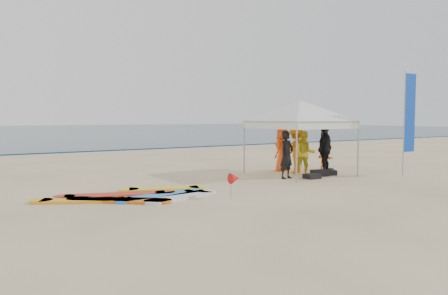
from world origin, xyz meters
The scene contains 13 objects.
ground centered at (0.00, 0.00, 0.00)m, with size 120.00×120.00×0.00m, color beige.
shoreline_foam centered at (0.00, 18.20, 0.00)m, with size 160.00×1.20×0.01m, color silver.
person_black_a centered at (3.40, 3.41, 0.80)m, with size 0.58×0.38×1.59m, color black.
person_yellow centered at (4.45, 3.68, 0.78)m, with size 0.76×0.59×1.55m, color yellow.
person_orange_a centered at (4.71, 4.42, 0.85)m, with size 1.09×0.63×1.69m, color orange.
person_black_b centered at (5.24, 3.50, 0.90)m, with size 1.05×0.44×1.79m, color black.
person_orange_b centered at (4.60, 5.08, 0.83)m, with size 0.81×0.53×1.65m, color #FE5816.
person_seated centered at (6.25, 4.53, 0.43)m, with size 0.80×0.25×0.86m, color orange.
canopy_tent centered at (4.50, 4.00, 2.63)m, with size 4.01×4.01×3.02m.
feather_flag centered at (7.48, 1.72, 2.15)m, with size 0.61×0.04×3.65m.
marker_pennant centered at (0.01, 1.47, 0.49)m, with size 0.28×0.28×0.64m.
gear_pile centered at (4.79, 3.21, 0.10)m, with size 1.83×0.96×0.22m.
surfboard_spread centered at (-2.08, 2.85, 0.04)m, with size 4.36×2.45×0.07m.
Camera 1 is at (-6.12, -7.62, 2.05)m, focal length 35.00 mm.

